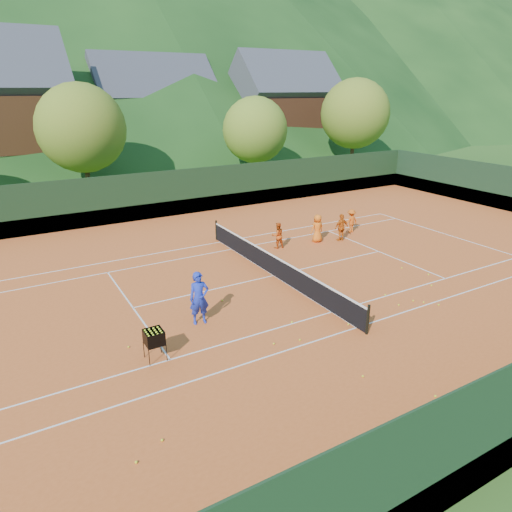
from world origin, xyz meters
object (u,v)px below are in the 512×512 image
tennis_net (274,265)px  chalet_right (283,113)px  chalet_mid (154,117)px  student_c (317,228)px  student_b (341,227)px  student_d (351,221)px  student_a (278,235)px  ball_hopper (154,338)px  coach (199,298)px

tennis_net → chalet_right: size_ratio=1.01×
tennis_net → chalet_right: 36.37m
chalet_mid → student_c: bearing=-92.6°
tennis_net → chalet_right: chalet_right is taller
student_b → student_d: 1.77m
student_b → student_d: (1.51, 0.92, -0.07)m
chalet_right → student_c: bearing=-119.6°
chalet_right → student_b: bearing=-117.1°
chalet_mid → student_a: bearing=-97.0°
student_b → tennis_net: size_ratio=0.13×
student_d → chalet_right: (12.61, 26.68, 4.56)m
ball_hopper → chalet_mid: 40.17m
student_b → student_c: student_c is taller
tennis_net → chalet_right: bearing=56.3°
tennis_net → chalet_right: (20.00, 30.00, 4.74)m
student_d → ball_hopper: (-14.16, -7.17, 0.07)m
chalet_mid → chalet_right: 14.56m
chalet_mid → ball_hopper: bearing=-108.6°
student_c → coach: bearing=31.3°
coach → chalet_right: (24.63, 32.38, 4.26)m
student_a → student_c: 2.43m
student_d → chalet_right: size_ratio=0.11×
student_a → tennis_net: bearing=60.8°
student_d → tennis_net: (-7.39, -3.32, -0.18)m
student_a → chalet_right: (17.82, 26.89, 4.55)m
coach → ball_hopper: bearing=-136.8°
ball_hopper → student_c: bearing=30.6°
tennis_net → student_a: bearing=54.9°
student_a → student_c: bearing=-179.7°
student_a → tennis_net: student_a is taller
student_c → chalet_right: bearing=-118.0°
student_c → chalet_right: (15.41, 27.12, 4.47)m
coach → student_b: coach is taller
student_b → chalet_right: chalet_right is taller
student_d → chalet_mid: chalet_mid is taller
ball_hopper → student_b: bearing=26.3°
student_b → student_d: student_b is taller
student_b → chalet_right: bearing=-118.1°
student_a → chalet_mid: size_ratio=0.11×
student_c → student_a: bearing=-3.9°
student_d → student_a: bearing=0.6°
coach → tennis_net: (4.63, 2.38, -0.47)m
student_c → ball_hopper: 13.21m
student_c → student_d: bearing=-169.3°
ball_hopper → chalet_right: chalet_right is taller
student_a → tennis_net: (-2.18, -3.11, -0.19)m
student_c → chalet_mid: chalet_mid is taller
student_a → chalet_mid: 31.42m
coach → student_c: size_ratio=1.27×
coach → chalet_mid: bearing=82.6°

